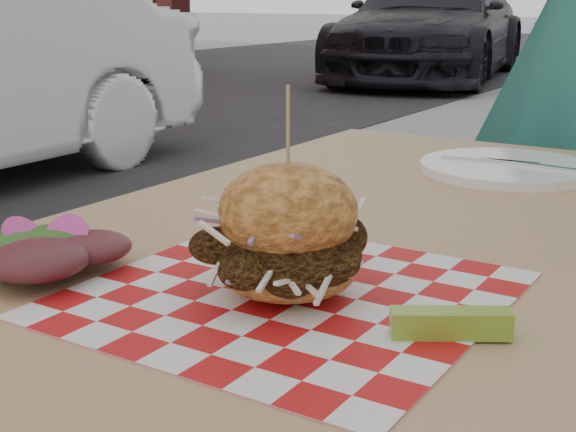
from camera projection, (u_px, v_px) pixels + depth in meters
name	position (u px, v px, depth m)	size (l,w,h in m)	color
car_dark	(433.00, 25.00, 9.98)	(1.84, 4.53, 1.31)	black
patio_table	(411.00, 289.00, 0.97)	(0.80, 1.20, 0.75)	tan
paper_liner	(288.00, 294.00, 0.73)	(0.36, 0.36, 0.00)	red
sandwich	(288.00, 238.00, 0.71)	(0.17, 0.17, 0.19)	#D98B3D
pickle_spear	(451.00, 323.00, 0.63)	(0.10, 0.02, 0.02)	#81A52F
side_salad	(43.00, 256.00, 0.79)	(0.14, 0.14, 0.05)	#3F1419
place_setting	(508.00, 168.00, 1.24)	(0.27, 0.27, 0.02)	white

